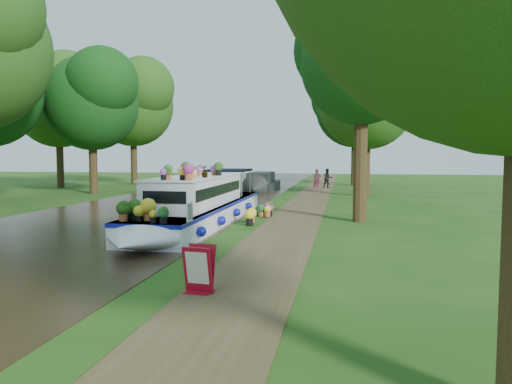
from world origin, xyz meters
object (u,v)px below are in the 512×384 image
Objects in this scene: plant_boat at (197,203)px; pedestrian_pink at (317,180)px; sandwich_board at (199,271)px; second_boat at (261,183)px; pedestrian_dark at (328,178)px.

pedestrian_pink is at bearing 79.31° from plant_boat.
plant_boat is at bearing 114.46° from sandwich_board.
plant_boat is at bearing -89.08° from second_boat.
pedestrian_dark is at bearing 78.95° from plant_boat.
plant_boat is 9.00× the size of pedestrian_dark.
plant_boat is 17.67m from second_boat.
plant_boat is 18.75m from pedestrian_pink.
pedestrian_pink is at bearing 95.82° from sandwich_board.
second_boat is 5.88m from pedestrian_dark.
pedestrian_pink reaches higher than pedestrian_dark.
plant_boat is 8.68× the size of pedestrian_pink.
plant_boat reaches higher than sandwich_board.
second_boat is 7.58× the size of sandwich_board.
second_boat is at bearing 91.62° from plant_boat.
second_boat is 4.45× the size of pedestrian_pink.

